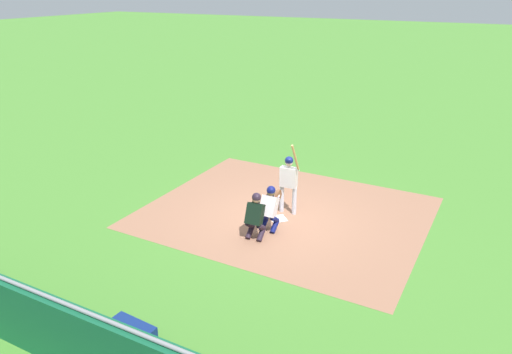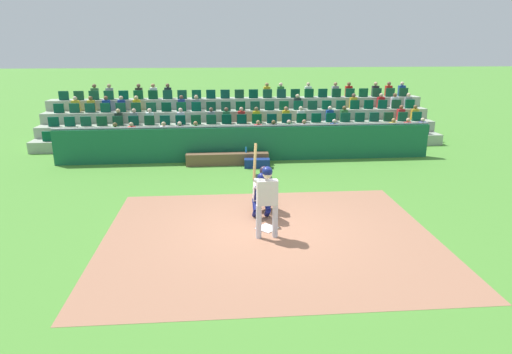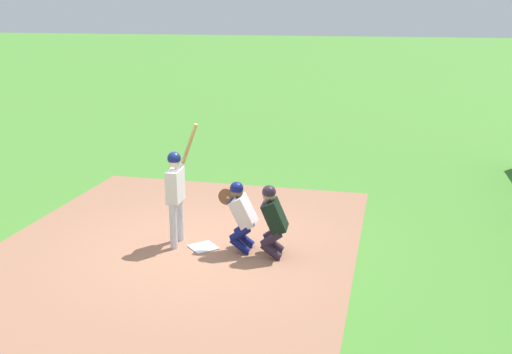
# 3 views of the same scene
# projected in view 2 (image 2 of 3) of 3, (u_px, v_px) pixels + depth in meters

# --- Properties ---
(ground_plane) EXTENTS (160.00, 160.00, 0.00)m
(ground_plane) POSITION_uv_depth(u_px,v_px,m) (267.00, 229.00, 11.01)
(ground_plane) COLOR #4C8C33
(infield_dirt_patch) EXTENTS (7.87, 6.52, 0.01)m
(infield_dirt_patch) POSITION_uv_depth(u_px,v_px,m) (269.00, 237.00, 10.54)
(infield_dirt_patch) COLOR #A36E54
(infield_dirt_patch) RESTS_ON ground_plane
(home_plate_marker) EXTENTS (0.62, 0.62, 0.02)m
(home_plate_marker) POSITION_uv_depth(u_px,v_px,m) (267.00, 228.00, 11.01)
(home_plate_marker) COLOR white
(home_plate_marker) RESTS_ON infield_dirt_patch
(batter_at_plate) EXTENTS (0.60, 0.50, 2.21)m
(batter_at_plate) POSITION_uv_depth(u_px,v_px,m) (267.00, 194.00, 10.22)
(batter_at_plate) COLOR silver
(batter_at_plate) RESTS_ON ground_plane
(catcher_crouching) EXTENTS (0.47, 0.71, 1.28)m
(catcher_crouching) POSITION_uv_depth(u_px,v_px,m) (261.00, 193.00, 11.45)
(catcher_crouching) COLOR navy
(catcher_crouching) RESTS_ON ground_plane
(home_plate_umpire) EXTENTS (0.48, 0.48, 1.29)m
(home_plate_umpire) POSITION_uv_depth(u_px,v_px,m) (264.00, 186.00, 12.04)
(home_plate_umpire) COLOR #2C1D2E
(home_plate_umpire) RESTS_ON ground_plane
(dugout_wall) EXTENTS (14.50, 0.24, 1.40)m
(dugout_wall) POSITION_uv_depth(u_px,v_px,m) (247.00, 144.00, 17.30)
(dugout_wall) COLOR #165F3D
(dugout_wall) RESTS_ON ground_plane
(dugout_bench) EXTENTS (3.10, 0.40, 0.44)m
(dugout_bench) POSITION_uv_depth(u_px,v_px,m) (227.00, 159.00, 16.84)
(dugout_bench) COLOR brown
(dugout_bench) RESTS_ON ground_plane
(water_bottle_on_bench) EXTENTS (0.07, 0.07, 0.21)m
(water_bottle_on_bench) POSITION_uv_depth(u_px,v_px,m) (246.00, 150.00, 16.87)
(water_bottle_on_bench) COLOR blue
(water_bottle_on_bench) RESTS_ON dugout_bench
(equipment_duffel_bag) EXTENTS (0.95, 0.42, 0.32)m
(equipment_duffel_bag) POSITION_uv_depth(u_px,v_px,m) (257.00, 163.00, 16.46)
(equipment_duffel_bag) COLOR navy
(equipment_duffel_bag) RESTS_ON ground_plane
(bleacher_stand) EXTENTS (17.96, 3.49, 2.59)m
(bleacher_stand) POSITION_uv_depth(u_px,v_px,m) (241.00, 124.00, 21.14)
(bleacher_stand) COLOR #9BA691
(bleacher_stand) RESTS_ON ground_plane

